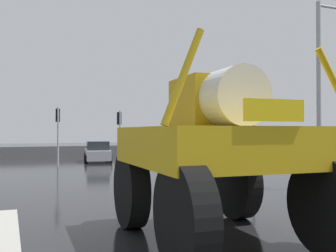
{
  "coord_description": "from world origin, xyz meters",
  "views": [
    {
      "loc": [
        -4.01,
        0.72,
        2.25
      ],
      "look_at": [
        0.29,
        11.25,
        2.4
      ],
      "focal_mm": 41.71,
      "sensor_mm": 36.0,
      "label": 1
    }
  ],
  "objects_px": {
    "sedan_ahead": "(98,152)",
    "traffic_signal_far_left": "(119,125)",
    "oversize_sprayer": "(217,152)",
    "traffic_signal_far_right": "(58,123)",
    "traffic_signal_near_right": "(251,113)",
    "streetlight_near_right": "(322,83)"
  },
  "relations": [
    {
      "from": "traffic_signal_near_right",
      "to": "traffic_signal_far_right",
      "type": "xyz_separation_m",
      "value": [
        -5.0,
        14.04,
        -0.13
      ]
    },
    {
      "from": "traffic_signal_near_right",
      "to": "traffic_signal_far_left",
      "type": "distance_m",
      "value": 14.07
    },
    {
      "from": "sedan_ahead",
      "to": "traffic_signal_near_right",
      "type": "relative_size",
      "value": 1.09
    },
    {
      "from": "sedan_ahead",
      "to": "traffic_signal_far_left",
      "type": "bearing_deg",
      "value": -156.49
    },
    {
      "from": "sedan_ahead",
      "to": "traffic_signal_far_right",
      "type": "relative_size",
      "value": 1.14
    },
    {
      "from": "sedan_ahead",
      "to": "streetlight_near_right",
      "type": "xyz_separation_m",
      "value": [
        5.25,
        -16.92,
        3.41
      ]
    },
    {
      "from": "oversize_sprayer",
      "to": "sedan_ahead",
      "type": "height_order",
      "value": "oversize_sprayer"
    },
    {
      "from": "sedan_ahead",
      "to": "traffic_signal_far_left",
      "type": "height_order",
      "value": "traffic_signal_far_left"
    },
    {
      "from": "traffic_signal_near_right",
      "to": "oversize_sprayer",
      "type": "bearing_deg",
      "value": -130.99
    },
    {
      "from": "traffic_signal_far_right",
      "to": "sedan_ahead",
      "type": "bearing_deg",
      "value": 43.93
    },
    {
      "from": "oversize_sprayer",
      "to": "traffic_signal_far_right",
      "type": "relative_size",
      "value": 1.36
    },
    {
      "from": "sedan_ahead",
      "to": "traffic_signal_near_right",
      "type": "height_order",
      "value": "traffic_signal_near_right"
    },
    {
      "from": "traffic_signal_near_right",
      "to": "traffic_signal_far_left",
      "type": "relative_size",
      "value": 1.09
    },
    {
      "from": "sedan_ahead",
      "to": "traffic_signal_near_right",
      "type": "distance_m",
      "value": 17.36
    },
    {
      "from": "traffic_signal_far_right",
      "to": "traffic_signal_far_left",
      "type": "bearing_deg",
      "value": 0.03
    },
    {
      "from": "oversize_sprayer",
      "to": "traffic_signal_far_right",
      "type": "bearing_deg",
      "value": 5.56
    },
    {
      "from": "traffic_signal_near_right",
      "to": "traffic_signal_far_right",
      "type": "bearing_deg",
      "value": 109.62
    },
    {
      "from": "oversize_sprayer",
      "to": "traffic_signal_near_right",
      "type": "relative_size",
      "value": 1.3
    },
    {
      "from": "oversize_sprayer",
      "to": "traffic_signal_far_left",
      "type": "distance_m",
      "value": 18.74
    },
    {
      "from": "traffic_signal_near_right",
      "to": "streetlight_near_right",
      "type": "distance_m",
      "value": 3.67
    },
    {
      "from": "oversize_sprayer",
      "to": "streetlight_near_right",
      "type": "bearing_deg",
      "value": -55.48
    },
    {
      "from": "sedan_ahead",
      "to": "oversize_sprayer",
      "type": "bearing_deg",
      "value": -176.9
    }
  ]
}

